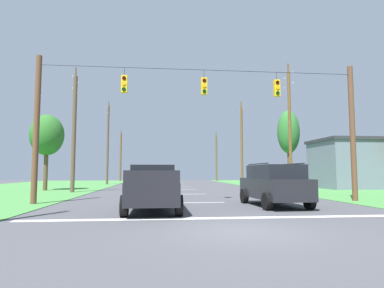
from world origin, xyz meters
name	(u,v)px	position (x,y,z in m)	size (l,w,h in m)	color
ground_plane	(242,231)	(0.00, 0.00, 0.00)	(120.00, 120.00, 0.00)	#47474C
stop_bar_stripe	(224,218)	(0.00, 2.56, 0.00)	(14.41, 0.45, 0.01)	white
lane_dash_0	(202,202)	(0.00, 8.56, 0.00)	(0.15, 2.50, 0.01)	white
lane_dash_1	(190,194)	(0.00, 15.32, 0.00)	(0.15, 2.50, 0.01)	white
lane_dash_2	(183,189)	(0.00, 22.04, 0.00)	(0.15, 2.50, 0.01)	white
lane_dash_3	(179,187)	(0.00, 27.79, 0.00)	(0.15, 2.50, 0.01)	white
lane_dash_4	(175,184)	(0.00, 36.50, 0.00)	(0.15, 2.50, 0.01)	white
overhead_signal_span	(202,124)	(0.03, 8.42, 4.26)	(17.64, 0.31, 7.76)	brown
pickup_truck	(152,188)	(-2.59, 5.10, 0.97)	(2.32, 5.42, 1.95)	black
suv_black	(274,184)	(3.23, 6.34, 1.06)	(2.37, 4.88, 2.05)	black
distant_car_crossing_white	(269,183)	(6.09, 15.27, 0.79)	(2.25, 4.41, 1.52)	silver
utility_pole_mid_right	(290,126)	(8.88, 17.78, 5.55)	(0.26, 1.93, 11.08)	brown
utility_pole_far_right	(242,144)	(9.03, 34.73, 5.49)	(0.32, 1.89, 11.42)	brown
utility_pole_near_left	(216,157)	(8.56, 51.86, 4.49)	(0.32, 1.78, 9.36)	brown
utility_pole_far_left	(74,131)	(-9.20, 18.16, 4.99)	(0.33, 1.93, 10.28)	brown
utility_pole_distant_right	(108,142)	(-9.08, 35.32, 5.58)	(0.29, 1.60, 11.17)	brown
utility_pole_distant_left	(121,156)	(-9.25, 52.08, 4.54)	(0.33, 1.61, 9.41)	brown
tree_roadside_right	(47,135)	(-12.27, 21.12, 4.90)	(2.93, 2.93, 6.77)	brown
tree_roadside_left	(288,133)	(12.46, 26.80, 6.14)	(2.51, 2.51, 8.69)	brown
roadside_store	(371,164)	(19.02, 21.93, 2.48)	(11.08, 7.09, 4.93)	slate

